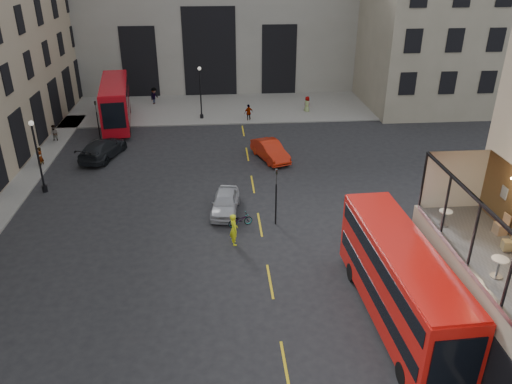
{
  "coord_description": "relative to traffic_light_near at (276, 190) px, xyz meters",
  "views": [
    {
      "loc": [
        -4.51,
        -15.36,
        15.84
      ],
      "look_at": [
        -2.36,
        10.63,
        3.0
      ],
      "focal_mm": 35.0,
      "sensor_mm": 36.0,
      "label": 1
    }
  ],
  "objects": [
    {
      "name": "car_c",
      "position": [
        -13.03,
        12.27,
        -1.62
      ],
      "size": [
        3.68,
        5.97,
        1.62
      ],
      "primitive_type": "imported",
      "rotation": [
        0.0,
        0.0,
        2.87
      ],
      "color": "black",
      "rests_on": "ground"
    },
    {
      "name": "pavement_far",
      "position": [
        -5.0,
        26.0,
        -2.36
      ],
      "size": [
        40.0,
        12.0,
        0.12
      ],
      "primitive_type": "cube",
      "color": "slate",
      "rests_on": "ground"
    },
    {
      "name": "car_a",
      "position": [
        -3.12,
        1.88,
        -1.72
      ],
      "size": [
        2.24,
        4.36,
        1.42
      ],
      "primitive_type": "imported",
      "rotation": [
        0.0,
        0.0,
        -0.14
      ],
      "color": "#AAACB3",
      "rests_on": "ground"
    },
    {
      "name": "street_lamp_a",
      "position": [
        -16.0,
        6.0,
        -0.03
      ],
      "size": [
        0.36,
        0.36,
        5.33
      ],
      "color": "black",
      "rests_on": "ground"
    },
    {
      "name": "pedestrian_e",
      "position": [
        -17.64,
        10.81,
        -1.62
      ],
      "size": [
        0.56,
        0.68,
        1.6
      ],
      "primitive_type": "imported",
      "rotation": [
        0.0,
        0.0,
        4.37
      ],
      "color": "gray",
      "rests_on": "ground"
    },
    {
      "name": "cyclist",
      "position": [
        -2.73,
        -2.14,
        -1.43
      ],
      "size": [
        0.6,
        0.8,
        1.98
      ],
      "primitive_type": "imported",
      "rotation": [
        0.0,
        0.0,
        1.76
      ],
      "color": "#F0FC1A",
      "rests_on": "ground"
    },
    {
      "name": "pedestrian_b",
      "position": [
        -10.29,
        27.6,
        -1.45
      ],
      "size": [
        1.21,
        1.44,
        1.94
      ],
      "primitive_type": "imported",
      "rotation": [
        0.0,
        0.0,
        1.1
      ],
      "color": "gray",
      "rests_on": "ground"
    },
    {
      "name": "bus_far",
      "position": [
        -13.25,
        21.03,
        -0.04
      ],
      "size": [
        3.87,
        10.88,
        4.25
      ],
      "color": "#A50B14",
      "rests_on": "ground"
    },
    {
      "name": "bicycle",
      "position": [
        -2.24,
        -0.04,
        -2.01
      ],
      "size": [
        1.69,
        1.02,
        0.84
      ],
      "primitive_type": "imported",
      "rotation": [
        0.0,
        0.0,
        1.89
      ],
      "color": "gray",
      "rests_on": "ground"
    },
    {
      "name": "cafe_table_mid",
      "position": [
        6.87,
        -12.6,
        2.7
      ],
      "size": [
        0.64,
        0.64,
        0.8
      ],
      "color": "silver",
      "rests_on": "cafe_floor"
    },
    {
      "name": "car_b",
      "position": [
        0.82,
        10.75,
        -1.66
      ],
      "size": [
        3.08,
        4.92,
        1.53
      ],
      "primitive_type": "imported",
      "rotation": [
        0.0,
        0.0,
        0.34
      ],
      "color": "#B61F0B",
      "rests_on": "ground"
    },
    {
      "name": "pedestrian_c",
      "position": [
        -0.25,
        21.0,
        -1.56
      ],
      "size": [
        1.09,
        0.8,
        1.72
      ],
      "primitive_type": "imported",
      "rotation": [
        0.0,
        0.0,
        3.57
      ],
      "color": "gray",
      "rests_on": "ground"
    },
    {
      "name": "cafe_chair_d",
      "position": [
        8.64,
        -9.57,
        2.46
      ],
      "size": [
        0.5,
        0.5,
        0.94
      ],
      "color": "tan",
      "rests_on": "cafe_floor"
    },
    {
      "name": "traffic_light_near",
      "position": [
        0.0,
        0.0,
        0.0
      ],
      "size": [
        0.16,
        0.2,
        3.8
      ],
      "color": "black",
      "rests_on": "ground"
    },
    {
      "name": "street_lamp_b",
      "position": [
        -5.0,
        22.0,
        -0.03
      ],
      "size": [
        0.36,
        0.36,
        5.33
      ],
      "color": "black",
      "rests_on": "ground"
    },
    {
      "name": "host_frontage",
      "position": [
        7.5,
        -12.0,
        -0.17
      ],
      "size": [
        3.0,
        11.0,
        4.5
      ],
      "primitive_type": "cube",
      "color": "tan",
      "rests_on": "ground"
    },
    {
      "name": "bus_near",
      "position": [
        4.5,
        -9.5,
        -0.08
      ],
      "size": [
        2.81,
        10.56,
        4.18
      ],
      "color": "red",
      "rests_on": "ground"
    },
    {
      "name": "ground",
      "position": [
        1.0,
        -12.0,
        -2.42
      ],
      "size": [
        140.0,
        140.0,
        0.0
      ],
      "primitive_type": "plane",
      "color": "black",
      "rests_on": "ground"
    },
    {
      "name": "traffic_light_far",
      "position": [
        -14.0,
        16.0,
        0.0
      ],
      "size": [
        0.16,
        0.2,
        3.8
      ],
      "color": "black",
      "rests_on": "ground"
    },
    {
      "name": "cafe_chair_c",
      "position": [
        8.26,
        -10.83,
        2.41
      ],
      "size": [
        0.44,
        0.44,
        0.77
      ],
      "color": "tan",
      "rests_on": "cafe_floor"
    },
    {
      "name": "cafe_table_far",
      "position": [
        6.5,
        -8.67,
        2.66
      ],
      "size": [
        0.58,
        0.58,
        0.73
      ],
      "color": "white",
      "rests_on": "cafe_floor"
    },
    {
      "name": "cafe_floor",
      "position": [
        7.5,
        -12.0,
        2.12
      ],
      "size": [
        3.0,
        10.0,
        0.1
      ],
      "primitive_type": "cube",
      "color": "slate",
      "rests_on": "host_frontage"
    },
    {
      "name": "pedestrian_d",
      "position": [
        6.13,
        23.5,
        -1.57
      ],
      "size": [
        0.97,
        0.98,
        1.71
      ],
      "primitive_type": "imported",
      "rotation": [
        0.0,
        0.0,
        2.35
      ],
      "color": "gray",
      "rests_on": "ground"
    },
    {
      "name": "building_right",
      "position": [
        21.0,
        27.97,
        7.97
      ],
      "size": [
        16.6,
        18.6,
        20.0
      ],
      "color": "gray",
      "rests_on": "ground"
    },
    {
      "name": "gateway",
      "position": [
        -4.0,
        35.99,
        6.96
      ],
      "size": [
        35.0,
        10.6,
        18.0
      ],
      "color": "gray",
      "rests_on": "ground"
    },
    {
      "name": "pedestrian_a",
      "position": [
        -18.0,
        16.31,
        -1.62
      ],
      "size": [
        0.88,
        0.73,
        1.62
      ],
      "primitive_type": "imported",
      "rotation": [
        0.0,
        0.0,
        -0.16
      ],
      "color": "gray",
      "rests_on": "ground"
    }
  ]
}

